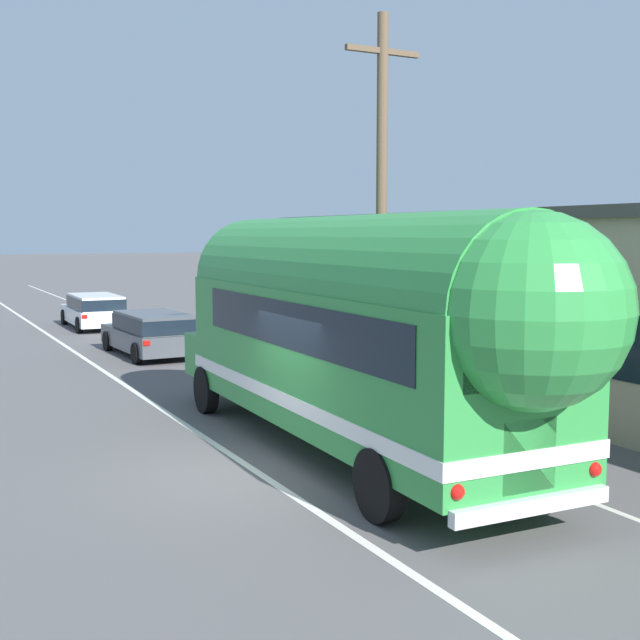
{
  "coord_description": "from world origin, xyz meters",
  "views": [
    {
      "loc": [
        -4.98,
        -11.78,
        3.81
      ],
      "look_at": [
        2.13,
        1.93,
        2.18
      ],
      "focal_mm": 45.82,
      "sensor_mm": 36.0,
      "label": 1
    }
  ],
  "objects_px": {
    "car_second": "(94,309)",
    "utility_pole": "(382,206)",
    "painted_bus": "(359,325)",
    "car_lead": "(152,331)"
  },
  "relations": [
    {
      "from": "utility_pole",
      "to": "car_lead",
      "type": "distance_m",
      "value": 10.59
    },
    {
      "from": "car_second",
      "to": "car_lead",
      "type": "bearing_deg",
      "value": -90.27
    },
    {
      "from": "car_lead",
      "to": "car_second",
      "type": "xyz_separation_m",
      "value": [
        0.04,
        8.52,
        0.0
      ]
    },
    {
      "from": "utility_pole",
      "to": "car_second",
      "type": "bearing_deg",
      "value": 97.56
    },
    {
      "from": "painted_bus",
      "to": "car_second",
      "type": "height_order",
      "value": "painted_bus"
    },
    {
      "from": "painted_bus",
      "to": "car_lead",
      "type": "distance_m",
      "value": 13.35
    },
    {
      "from": "car_lead",
      "to": "car_second",
      "type": "relative_size",
      "value": 0.97
    },
    {
      "from": "car_second",
      "to": "utility_pole",
      "type": "bearing_deg",
      "value": -82.44
    },
    {
      "from": "utility_pole",
      "to": "car_lead",
      "type": "height_order",
      "value": "utility_pole"
    },
    {
      "from": "car_lead",
      "to": "car_second",
      "type": "height_order",
      "value": "same"
    }
  ]
}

